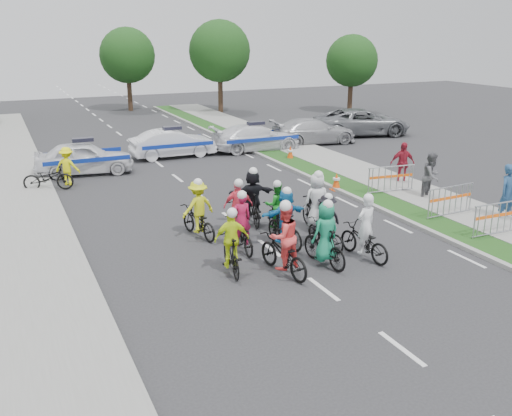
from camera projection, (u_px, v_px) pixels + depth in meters
name	position (u px, v px, depth m)	size (l,w,h in m)	color
ground	(323.00, 289.00, 13.94)	(90.00, 90.00, 0.00)	#28282B
curb_right	(374.00, 206.00, 20.28)	(0.20, 60.00, 0.12)	gray
grass_strip	(390.00, 204.00, 20.56)	(1.20, 60.00, 0.11)	#254416
sidewalk_right	(429.00, 198.00, 21.28)	(2.40, 60.00, 0.13)	gray
sidewalk_left	(26.00, 258.00, 15.66)	(3.00, 60.00, 0.13)	gray
rider_0	(364.00, 237.00, 15.64)	(0.92, 1.93, 1.89)	black
rider_1	(325.00, 240.00, 15.13)	(0.84, 1.83, 1.87)	black
rider_2	(283.00, 247.00, 14.58)	(0.97, 2.06, 2.02)	black
rider_3	(231.00, 248.00, 14.67)	(0.95, 1.77, 1.80)	black
rider_4	(326.00, 226.00, 16.40)	(0.98, 1.69, 1.67)	black
rider_5	(285.00, 221.00, 16.48)	(1.49, 1.78, 1.82)	black
rider_6	(241.00, 231.00, 16.22)	(0.71, 1.80, 1.81)	black
rider_7	(316.00, 208.00, 17.76)	(0.86, 1.91, 1.97)	black
rider_8	(276.00, 213.00, 17.68)	(0.90, 1.75, 1.70)	black
rider_9	(238.00, 213.00, 17.42)	(0.96, 1.78, 1.81)	black
rider_10	(198.00, 214.00, 17.23)	(1.13, 1.92, 1.87)	black
rider_11	(252.00, 200.00, 18.41)	(1.58, 1.87, 1.91)	black
police_car_0	(84.00, 158.00, 24.89)	(1.69, 4.19, 1.43)	silver
police_car_1	(173.00, 143.00, 28.17)	(1.45, 4.16, 1.37)	silver
police_car_2	(256.00, 138.00, 29.71)	(1.91, 4.70, 1.36)	silver
civilian_sedan	(314.00, 131.00, 31.54)	(1.94, 4.76, 1.38)	#AAAAAF
civilian_suv	(362.00, 122.00, 34.03)	(2.61, 5.67, 1.57)	slate
spectator_0	(508.00, 193.00, 18.64)	(0.70, 0.46, 1.91)	navy
spectator_1	(432.00, 176.00, 21.03)	(0.87, 0.68, 1.78)	#525256
spectator_2	(402.00, 163.00, 23.13)	(1.02, 0.43, 1.75)	maroon
marshal_hiviz	(67.00, 166.00, 23.08)	(1.01, 0.58, 1.56)	#FFFD0D
barrier_0	(498.00, 220.00, 17.24)	(2.00, 0.50, 1.12)	#A5A8AD
barrier_1	(450.00, 202.00, 19.03)	(2.00, 0.50, 1.12)	#A5A8AD
barrier_2	(391.00, 180.00, 21.78)	(2.00, 0.50, 1.12)	#A5A8AD
cone_0	(336.00, 182.00, 22.46)	(0.40, 0.40, 0.70)	#F24C0C
cone_1	(290.00, 153.00, 27.66)	(0.40, 0.40, 0.70)	#F24C0C
parked_bike	(48.00, 178.00, 22.39)	(0.67, 1.91, 1.00)	black
tree_1	(220.00, 51.00, 42.18)	(4.55, 4.55, 6.82)	#382619
tree_2	(352.00, 61.00, 42.50)	(3.85, 3.85, 5.77)	#382619
tree_4	(127.00, 55.00, 43.36)	(4.20, 4.20, 6.30)	#382619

